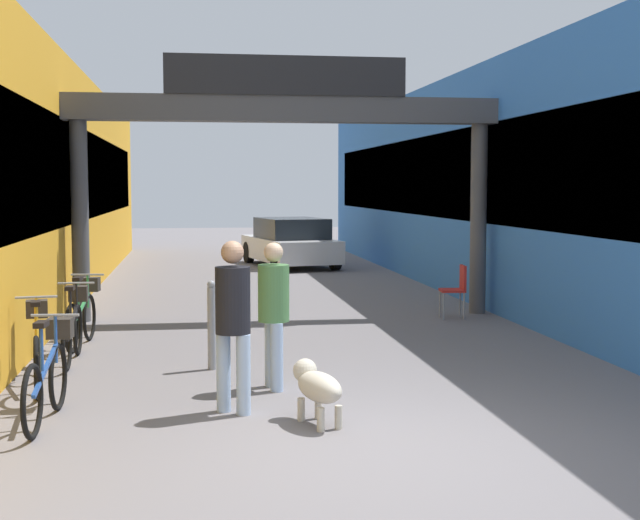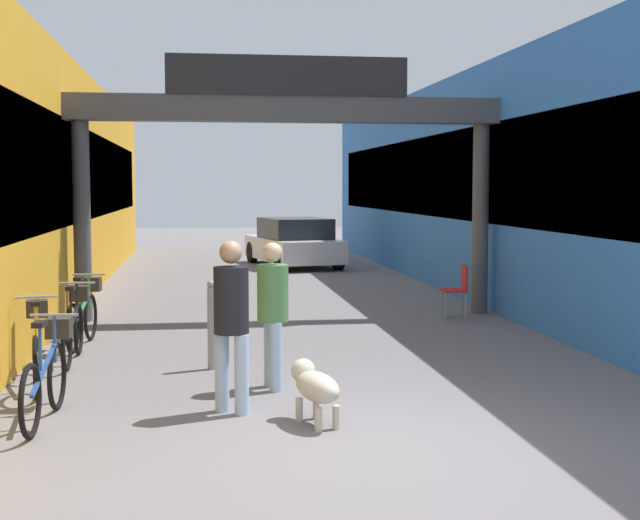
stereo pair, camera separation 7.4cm
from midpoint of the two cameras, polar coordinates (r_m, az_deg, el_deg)
The scene contains 14 objects.
ground_plane at distance 7.68m, azimuth 4.04°, elevation -11.97°, with size 80.00×80.00×0.00m, color slate.
storefront_left at distance 18.54m, azimuth -18.99°, elevation 4.50°, with size 3.00×26.00×4.41m.
storefront_right at distance 19.36m, azimuth 12.19°, elevation 4.66°, with size 3.00×26.00×4.41m.
arcade_sign_gateway at distance 14.91m, azimuth -1.98°, elevation 8.18°, with size 7.40×0.47×4.33m.
pedestrian_with_dog at distance 8.66m, azimuth -5.45°, elevation -3.53°, with size 0.48×0.48×1.68m.
pedestrian_companion at distance 9.66m, azimuth -2.82°, elevation -2.97°, with size 0.39×0.40×1.60m.
dog_on_leash at distance 8.35m, azimuth -0.10°, elevation -8.04°, with size 0.50×0.81×0.57m.
bicycle_blue_nearest at distance 8.82m, azimuth -16.84°, elevation -7.04°, with size 0.46×1.69×0.98m.
bicycle_orange_second at distance 10.32m, azimuth -17.47°, elevation -5.35°, with size 0.46×1.68×0.98m.
bicycle_black_third at distance 11.68m, azimuth -15.29°, elevation -4.13°, with size 0.46×1.69×0.98m.
bicycle_green_farthest at distance 12.77m, azimuth -14.73°, elevation -3.37°, with size 0.46×1.68×0.98m.
bollard_post_metal at distance 10.81m, azimuth -6.76°, elevation -4.11°, with size 0.10×0.10×1.08m.
cafe_chair_red_nearer at distance 15.02m, azimuth 9.01°, elevation -1.67°, with size 0.44×0.44×0.89m.
parked_car_white at distance 24.47m, azimuth -1.60°, elevation 1.10°, with size 2.48×4.26×1.33m.
Camera 2 is at (-1.49, -7.20, 2.21)m, focal length 50.00 mm.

